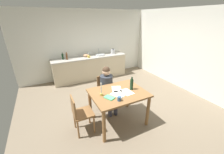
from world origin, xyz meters
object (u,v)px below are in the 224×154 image
(coffee_mug, at_px, (119,99))
(mixing_bowl, at_px, (86,55))
(dining_table, at_px, (118,97))
(teacup_on_counter, at_px, (89,57))
(wine_bottle_on_table, at_px, (132,84))
(bottle_vinegar, at_px, (67,56))
(stovetop_kettle, at_px, (113,51))
(chair_side_empty, at_px, (80,113))
(sink_unit, at_px, (100,55))
(chair_at_table, at_px, (105,90))
(bottle_oil, at_px, (63,57))
(wine_glass_by_kettle, at_px, (88,53))
(candlestick, at_px, (101,92))
(wine_glass_near_sink, at_px, (90,53))
(person_seated, at_px, (107,86))
(book_magazine, at_px, (109,98))

(coffee_mug, bearing_deg, mixing_bowl, 84.38)
(dining_table, bearing_deg, teacup_on_counter, 85.69)
(dining_table, xyz_separation_m, wine_bottle_on_table, (0.33, -0.02, 0.25))
(bottle_vinegar, distance_m, stovetop_kettle, 1.88)
(dining_table, relative_size, chair_side_empty, 1.38)
(teacup_on_counter, bearing_deg, sink_unit, 16.13)
(chair_side_empty, relative_size, stovetop_kettle, 3.94)
(chair_at_table, bearing_deg, bottle_oil, 108.33)
(wine_glass_by_kettle, bearing_deg, candlestick, -102.63)
(bottle_vinegar, bearing_deg, wine_glass_by_kettle, 12.96)
(coffee_mug, distance_m, wine_glass_near_sink, 3.28)
(chair_at_table, height_order, person_seated, person_seated)
(chair_side_empty, bearing_deg, teacup_on_counter, 67.53)
(candlestick, xyz_separation_m, teacup_on_counter, (0.59, 2.60, 0.06))
(book_magazine, xyz_separation_m, wine_glass_by_kettle, (0.54, 3.06, 0.20))
(chair_side_empty, distance_m, bottle_vinegar, 2.73)
(dining_table, relative_size, bottle_oil, 4.75)
(mixing_bowl, xyz_separation_m, teacup_on_counter, (0.04, -0.20, -0.01))
(dining_table, xyz_separation_m, person_seated, (-0.00, 0.56, 0.00))
(stovetop_kettle, bearing_deg, chair_at_table, -122.15)
(wine_glass_by_kettle, bearing_deg, bottle_oil, -173.84)
(dining_table, height_order, mixing_bowl, mixing_bowl)
(wine_bottle_on_table, relative_size, bottle_vinegar, 1.09)
(person_seated, xyz_separation_m, teacup_on_counter, (0.20, 2.07, 0.26))
(mixing_bowl, bearing_deg, dining_table, -93.21)
(sink_unit, bearing_deg, candlestick, -112.15)
(teacup_on_counter, bearing_deg, stovetop_kettle, 7.72)
(chair_at_table, distance_m, bottle_vinegar, 2.17)
(stovetop_kettle, relative_size, teacup_on_counter, 1.88)
(person_seated, distance_m, bottle_oil, 2.40)
(coffee_mug, xyz_separation_m, bottle_oil, (-0.55, 3.13, 0.17))
(person_seated, relative_size, coffee_mug, 10.88)
(bottle_oil, bearing_deg, book_magazine, -81.92)
(chair_at_table, xyz_separation_m, teacup_on_counter, (0.20, 1.92, 0.44))
(wine_glass_near_sink, distance_m, teacup_on_counter, 0.35)
(sink_unit, relative_size, wine_glass_by_kettle, 2.34)
(dining_table, relative_size, stovetop_kettle, 5.42)
(person_seated, relative_size, wine_glass_near_sink, 7.76)
(book_magazine, height_order, teacup_on_counter, teacup_on_counter)
(coffee_mug, relative_size, wine_bottle_on_table, 0.36)
(dining_table, relative_size, wine_glass_near_sink, 7.75)
(chair_at_table, xyz_separation_m, wine_bottle_on_table, (0.33, -0.73, 0.43))
(candlestick, relative_size, bottle_vinegar, 1.07)
(person_seated, height_order, teacup_on_counter, person_seated)
(dining_table, bearing_deg, stovetop_kettle, 64.88)
(chair_at_table, height_order, bottle_vinegar, bottle_vinegar)
(chair_at_table, distance_m, book_magazine, 0.93)
(stovetop_kettle, distance_m, teacup_on_counter, 1.12)
(book_magazine, distance_m, bottle_oil, 2.99)
(book_magazine, bearing_deg, bottle_vinegar, 70.27)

